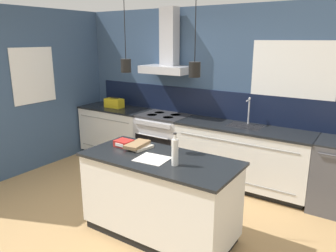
# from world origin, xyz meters

# --- Properties ---
(ground_plane) EXTENTS (16.00, 16.00, 0.00)m
(ground_plane) POSITION_xyz_m (0.00, 0.00, 0.00)
(ground_plane) COLOR tan
(ground_plane) RESTS_ON ground
(wall_back) EXTENTS (5.60, 2.08, 2.60)m
(wall_back) POSITION_xyz_m (-0.03, 2.00, 1.36)
(wall_back) COLOR #354C6B
(wall_back) RESTS_ON ground_plane
(wall_left) EXTENTS (0.08, 3.80, 2.60)m
(wall_left) POSITION_xyz_m (-2.43, 0.70, 1.30)
(wall_left) COLOR #354C6B
(wall_left) RESTS_ON ground_plane
(counter_run_left) EXTENTS (1.32, 0.64, 0.91)m
(counter_run_left) POSITION_xyz_m (-1.71, 1.69, 0.46)
(counter_run_left) COLOR black
(counter_run_left) RESTS_ON ground_plane
(counter_run_sink) EXTENTS (1.96, 0.64, 1.31)m
(counter_run_sink) POSITION_xyz_m (0.72, 1.69, 0.46)
(counter_run_sink) COLOR black
(counter_run_sink) RESTS_ON ground_plane
(oven_range) EXTENTS (0.80, 0.66, 0.91)m
(oven_range) POSITION_xyz_m (-0.65, 1.69, 0.46)
(oven_range) COLOR #B5B5BA
(oven_range) RESTS_ON ground_plane
(kitchen_island) EXTENTS (1.69, 0.78, 0.91)m
(kitchen_island) POSITION_xyz_m (0.43, 0.01, 0.46)
(kitchen_island) COLOR black
(kitchen_island) RESTS_ON ground_plane
(bottle_on_island) EXTENTS (0.07, 0.07, 0.33)m
(bottle_on_island) POSITION_xyz_m (0.68, -0.08, 1.05)
(bottle_on_island) COLOR silver
(bottle_on_island) RESTS_ON kitchen_island
(book_stack) EXTENTS (0.27, 0.34, 0.06)m
(book_stack) POSITION_xyz_m (0.05, 0.13, 0.94)
(book_stack) COLOR beige
(book_stack) RESTS_ON kitchen_island
(red_supply_box) EXTENTS (0.19, 0.17, 0.07)m
(red_supply_box) POSITION_xyz_m (-0.13, 0.09, 0.95)
(red_supply_box) COLOR red
(red_supply_box) RESTS_ON kitchen_island
(paper_pile) EXTENTS (0.35, 0.31, 0.01)m
(paper_pile) POSITION_xyz_m (0.40, -0.07, 0.91)
(paper_pile) COLOR silver
(paper_pile) RESTS_ON kitchen_island
(yellow_toolbox) EXTENTS (0.34, 0.18, 0.19)m
(yellow_toolbox) POSITION_xyz_m (-1.74, 1.69, 0.99)
(yellow_toolbox) COLOR gold
(yellow_toolbox) RESTS_ON counter_run_left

